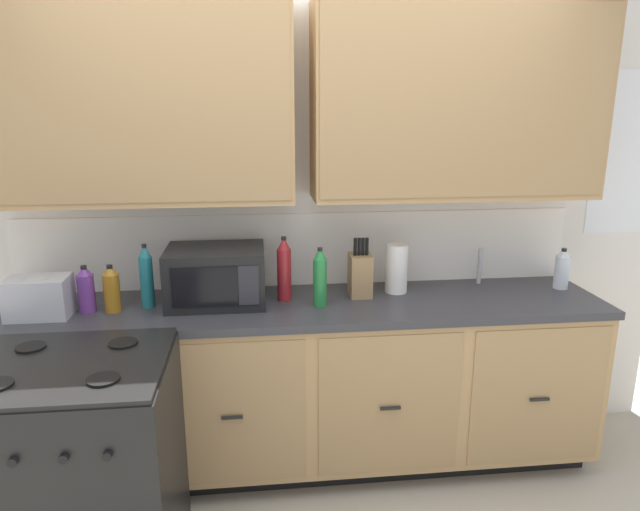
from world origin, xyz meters
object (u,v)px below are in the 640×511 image
at_px(bottle_amber, 112,289).
at_px(bottle_clear, 562,269).
at_px(bottle_teal, 146,277).
at_px(stove_range, 78,471).
at_px(paper_towel_roll, 397,268).
at_px(toaster, 39,297).
at_px(bottle_violet, 86,289).
at_px(bottle_green, 320,278).
at_px(bottle_red, 284,269).
at_px(microwave, 216,276).
at_px(knife_block, 360,274).

bearing_deg(bottle_amber, bottle_clear, 2.44).
bearing_deg(bottle_teal, bottle_clear, 1.28).
height_order(stove_range, bottle_amber, bottle_amber).
xyz_separation_m(stove_range, paper_towel_roll, (1.46, 0.74, 0.58)).
relative_size(stove_range, toaster, 3.39).
distance_m(bottle_teal, bottle_violet, 0.28).
xyz_separation_m(bottle_green, bottle_violet, (-1.12, 0.04, -0.03)).
bearing_deg(bottle_red, bottle_clear, 0.83).
relative_size(microwave, bottle_green, 1.62).
xyz_separation_m(knife_block, bottle_green, (-0.22, -0.13, 0.03)).
height_order(bottle_amber, bottle_clear, bottle_amber).
height_order(stove_range, bottle_violet, bottle_violet).
height_order(microwave, knife_block, knife_block).
relative_size(stove_range, paper_towel_roll, 3.65).
bearing_deg(bottle_red, knife_block, 3.07).
bearing_deg(bottle_clear, bottle_amber, -177.56).
xyz_separation_m(paper_towel_roll, bottle_red, (-0.59, -0.06, 0.03)).
height_order(microwave, bottle_red, bottle_red).
bearing_deg(bottle_green, bottle_violet, 178.08).
xyz_separation_m(bottle_red, bottle_clear, (1.50, 0.02, -0.05)).
relative_size(bottle_violet, bottle_clear, 1.03).
bearing_deg(bottle_amber, microwave, 8.89).
bearing_deg(stove_range, bottle_green, 29.08).
bearing_deg(bottle_violet, knife_block, 3.92).
bearing_deg(knife_block, bottle_amber, -175.40).
bearing_deg(bottle_red, stove_range, -141.71).
bearing_deg(bottle_green, bottle_teal, 174.49).
bearing_deg(toaster, stove_range, -63.69).
bearing_deg(knife_block, toaster, -175.01).
bearing_deg(knife_block, microwave, -178.28).
bearing_deg(bottle_amber, paper_towel_roll, 5.53).
distance_m(microwave, knife_block, 0.73).
relative_size(stove_range, bottle_teal, 3.01).
xyz_separation_m(bottle_green, bottle_red, (-0.17, 0.11, 0.02)).
relative_size(bottle_green, bottle_amber, 1.28).
xyz_separation_m(knife_block, bottle_teal, (-1.07, -0.05, 0.04)).
relative_size(microwave, bottle_teal, 1.52).
height_order(stove_range, bottle_teal, bottle_teal).
distance_m(bottle_green, bottle_amber, 1.00).
distance_m(toaster, bottle_green, 1.32).
bearing_deg(paper_towel_roll, bottle_clear, -2.47).
relative_size(knife_block, paper_towel_roll, 1.19).
distance_m(microwave, toaster, 0.82).
xyz_separation_m(toaster, bottle_green, (1.32, 0.01, 0.05)).
distance_m(toaster, bottle_clear, 2.65).
distance_m(knife_block, bottle_teal, 1.07).
relative_size(stove_range, bottle_violet, 4.13).
bearing_deg(bottle_amber, knife_block, 4.60).
height_order(stove_range, toaster, toaster).
xyz_separation_m(knife_block, bottle_amber, (-1.22, -0.10, -0.00)).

